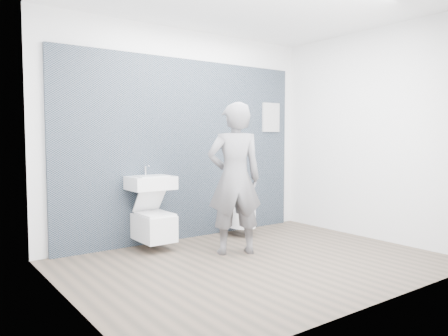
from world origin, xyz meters
TOP-DOWN VIEW (x-y plane):
  - ground at (0.00, 0.00)m, footprint 4.00×4.00m
  - room_shell at (0.00, 0.00)m, footprint 4.00×4.00m
  - tile_wall at (0.00, 1.47)m, footprint 3.60×0.06m
  - washbasin at (-0.64, 1.24)m, footprint 0.54×0.41m
  - toilet_square at (-0.64, 1.17)m, footprint 0.38×0.54m
  - toilet_rounded at (0.67, 1.16)m, footprint 0.33×0.56m
  - info_placard at (1.49, 1.43)m, footprint 0.33×0.03m
  - visitor at (0.03, 0.44)m, footprint 0.76×0.64m

SIDE VIEW (x-z plane):
  - ground at x=0.00m, z-range 0.00..0.00m
  - tile_wall at x=0.00m, z-range -1.20..1.20m
  - info_placard at x=1.49m, z-range -0.22..0.22m
  - toilet_rounded at x=0.67m, z-range 0.12..0.43m
  - toilet_square at x=-0.64m, z-range -0.04..0.62m
  - washbasin at x=-0.64m, z-range 0.61..1.02m
  - visitor at x=0.03m, z-range 0.00..1.77m
  - room_shell at x=0.00m, z-range -0.26..3.74m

